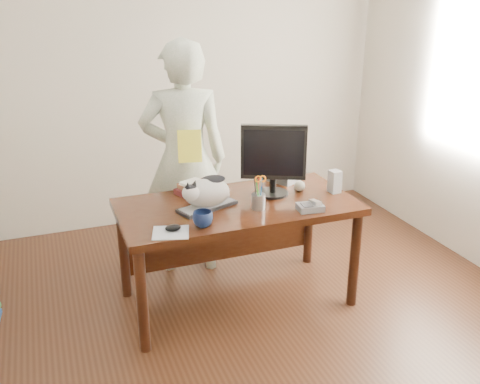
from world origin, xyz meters
name	(u,v)px	position (x,y,z in m)	size (l,w,h in m)	color
room	(276,139)	(0.00, 0.00, 1.35)	(4.50, 4.50, 4.50)	black
desk	(233,219)	(0.00, 0.68, 0.60)	(1.60, 0.80, 0.75)	black
keyboard	(207,206)	(-0.21, 0.60, 0.76)	(0.44, 0.29, 0.02)	black
cat	(206,192)	(-0.23, 0.59, 0.87)	(0.38, 0.29, 0.23)	silver
monitor	(274,156)	(0.28, 0.65, 1.03)	(0.43, 0.29, 0.50)	black
pen_cup	(258,199)	(0.10, 0.47, 0.81)	(0.10, 0.10, 0.23)	gray
mousepad	(171,233)	(-0.53, 0.30, 0.75)	(0.26, 0.24, 0.00)	silver
mouse	(173,228)	(-0.51, 0.32, 0.77)	(0.11, 0.09, 0.04)	black
coffee_mug	(203,219)	(-0.33, 0.33, 0.80)	(0.12, 0.12, 0.10)	#0D1736
phone	(311,207)	(0.41, 0.32, 0.77)	(0.18, 0.14, 0.08)	slate
speaker	(335,181)	(0.72, 0.56, 0.83)	(0.08, 0.08, 0.16)	gray
baseball	(300,186)	(0.50, 0.67, 0.79)	(0.08, 0.08, 0.08)	beige
book_stack	(195,188)	(-0.21, 0.89, 0.79)	(0.29, 0.25, 0.09)	#441212
calculator	(283,177)	(0.48, 0.90, 0.78)	(0.24, 0.26, 0.07)	slate
person	(184,160)	(-0.20, 1.22, 0.90)	(0.66, 0.43, 1.80)	white
held_book	(190,146)	(-0.20, 1.05, 1.05)	(0.19, 0.14, 0.24)	yellow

